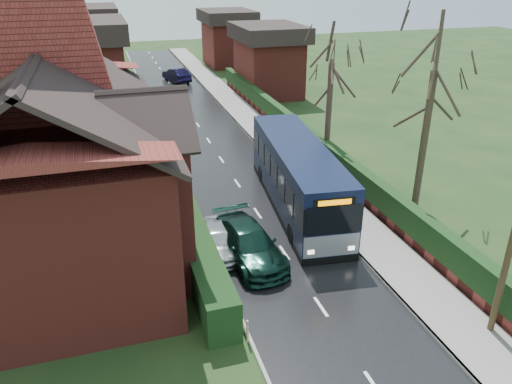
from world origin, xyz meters
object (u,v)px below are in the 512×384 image
object	(u,v)px
brick_house	(63,160)
telegraph_pole	(509,254)
bus	(298,178)
car_green	(249,244)
bus_stop_sign	(346,203)
car_silver	(218,240)

from	to	relation	value
brick_house	telegraph_pole	bearing A→B (deg)	-35.29
bus	car_green	bearing A→B (deg)	-126.58
telegraph_pole	bus	bearing A→B (deg)	86.72
brick_house	car_green	size ratio (longest dim) A/B	2.89
car_green	bus_stop_sign	xyz separation A→B (m)	(4.80, 0.64, 0.98)
car_green	brick_house	bearing A→B (deg)	153.71
car_silver	brick_house	bearing A→B (deg)	170.97
car_silver	bus	bearing A→B (deg)	40.24
car_silver	telegraph_pole	size ratio (longest dim) A/B	0.59
brick_house	car_green	bearing A→B (deg)	-20.98
telegraph_pole	car_green	bearing A→B (deg)	115.66
brick_house	telegraph_pole	size ratio (longest dim) A/B	2.31
car_green	bus	bearing A→B (deg)	41.62
car_green	telegraph_pole	world-z (taller)	telegraph_pole
car_green	telegraph_pole	size ratio (longest dim) A/B	0.80
bus	car_green	world-z (taller)	bus
brick_house	telegraph_pole	distance (m)	16.96
bus_stop_sign	brick_house	bearing A→B (deg)	157.25
car_green	telegraph_pole	xyz separation A→B (m)	(6.68, -7.04, 2.47)
brick_house	telegraph_pole	world-z (taller)	brick_house
brick_house	bus_stop_sign	bearing A→B (deg)	-9.97
bus	bus_stop_sign	distance (m)	3.57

